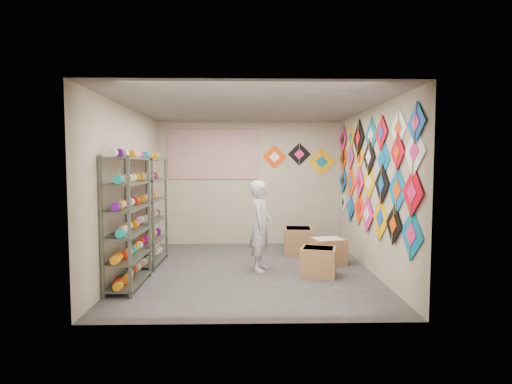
{
  "coord_description": "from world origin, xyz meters",
  "views": [
    {
      "loc": [
        -0.04,
        -6.6,
        1.78
      ],
      "look_at": [
        0.1,
        0.3,
        1.3
      ],
      "focal_mm": 28.0,
      "sensor_mm": 36.0,
      "label": 1
    }
  ],
  "objects_px": {
    "shelf_rack_front": "(128,222)",
    "carton_c": "(298,241)",
    "carton_a": "(318,262)",
    "shopkeeper": "(261,226)",
    "shelf_rack_back": "(150,211)",
    "carton_b": "(328,251)"
  },
  "relations": [
    {
      "from": "carton_a",
      "to": "carton_c",
      "type": "distance_m",
      "value": 1.54
    },
    {
      "from": "shelf_rack_back",
      "to": "carton_a",
      "type": "xyz_separation_m",
      "value": [
        2.86,
        -0.78,
        -0.72
      ]
    },
    {
      "from": "shelf_rack_back",
      "to": "carton_b",
      "type": "xyz_separation_m",
      "value": [
        3.17,
        -0.03,
        -0.72
      ]
    },
    {
      "from": "shopkeeper",
      "to": "carton_b",
      "type": "distance_m",
      "value": 1.39
    },
    {
      "from": "shopkeeper",
      "to": "carton_c",
      "type": "height_order",
      "value": "shopkeeper"
    },
    {
      "from": "carton_a",
      "to": "carton_c",
      "type": "height_order",
      "value": "carton_c"
    },
    {
      "from": "shelf_rack_front",
      "to": "carton_a",
      "type": "bearing_deg",
      "value": 10.23
    },
    {
      "from": "shelf_rack_back",
      "to": "carton_b",
      "type": "distance_m",
      "value": 3.25
    },
    {
      "from": "carton_b",
      "to": "carton_c",
      "type": "relative_size",
      "value": 0.93
    },
    {
      "from": "shelf_rack_front",
      "to": "carton_c",
      "type": "distance_m",
      "value": 3.48
    },
    {
      "from": "shelf_rack_back",
      "to": "shopkeeper",
      "type": "relative_size",
      "value": 1.26
    },
    {
      "from": "shelf_rack_front",
      "to": "carton_a",
      "type": "height_order",
      "value": "shelf_rack_front"
    },
    {
      "from": "shelf_rack_back",
      "to": "carton_a",
      "type": "bearing_deg",
      "value": -15.29
    },
    {
      "from": "shelf_rack_front",
      "to": "shopkeeper",
      "type": "distance_m",
      "value": 2.14
    },
    {
      "from": "carton_a",
      "to": "carton_b",
      "type": "bearing_deg",
      "value": 83.36
    },
    {
      "from": "shopkeeper",
      "to": "carton_b",
      "type": "height_order",
      "value": "shopkeeper"
    },
    {
      "from": "carton_a",
      "to": "shelf_rack_back",
      "type": "bearing_deg",
      "value": -179.78
    },
    {
      "from": "carton_b",
      "to": "carton_c",
      "type": "height_order",
      "value": "carton_c"
    },
    {
      "from": "shopkeeper",
      "to": "carton_c",
      "type": "xyz_separation_m",
      "value": [
        0.78,
        1.19,
        -0.49
      ]
    },
    {
      "from": "shelf_rack_back",
      "to": "carton_a",
      "type": "distance_m",
      "value": 3.06
    },
    {
      "from": "carton_c",
      "to": "carton_a",
      "type": "bearing_deg",
      "value": -80.41
    },
    {
      "from": "shelf_rack_back",
      "to": "carton_c",
      "type": "xyz_separation_m",
      "value": [
        2.73,
        0.75,
        -0.69
      ]
    }
  ]
}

